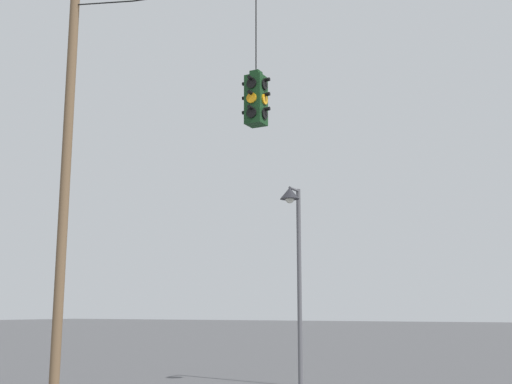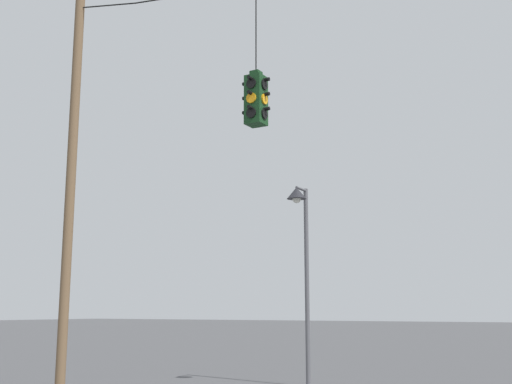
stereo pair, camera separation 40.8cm
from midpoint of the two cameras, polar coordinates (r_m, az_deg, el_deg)
The scene contains 3 objects.
utility_pole_left at distance 14.79m, azimuth -17.39°, elevation 0.50°, with size 0.21×0.21×9.33m.
traffic_light_over_intersection at distance 12.30m, azimuth -0.96°, elevation 8.26°, with size 0.58×0.58×2.95m.
street_lamp at distance 17.26m, azimuth 2.71°, elevation -3.66°, with size 0.52×0.90×5.25m.
Camera 1 is at (4.22, -10.73, 1.97)m, focal length 45.00 mm.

